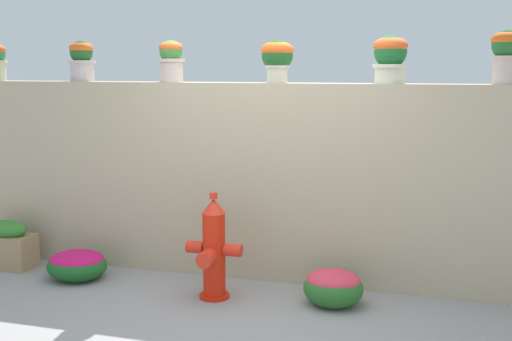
# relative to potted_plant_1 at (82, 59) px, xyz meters

# --- Properties ---
(ground_plane) EXTENTS (24.00, 24.00, 0.00)m
(ground_plane) POSITION_rel_potted_plant_1_xyz_m (1.98, -1.08, -2.05)
(ground_plane) COLOR gray
(stone_wall) EXTENTS (6.74, 0.30, 1.83)m
(stone_wall) POSITION_rel_potted_plant_1_xyz_m (1.98, -0.03, -1.14)
(stone_wall) COLOR tan
(stone_wall) RESTS_ON ground
(potted_plant_1) EXTENTS (0.27, 0.27, 0.40)m
(potted_plant_1) POSITION_rel_potted_plant_1_xyz_m (0.00, 0.00, 0.00)
(potted_plant_1) COLOR beige
(potted_plant_1) RESTS_ON stone_wall
(potted_plant_2) EXTENTS (0.26, 0.26, 0.39)m
(potted_plant_2) POSITION_rel_potted_plant_1_xyz_m (0.99, -0.05, -0.00)
(potted_plant_2) COLOR #C6B0A1
(potted_plant_2) RESTS_ON stone_wall
(potted_plant_3) EXTENTS (0.30, 0.30, 0.39)m
(potted_plant_3) POSITION_rel_potted_plant_1_xyz_m (2.01, -0.00, 0.01)
(potted_plant_3) COLOR #C0B79E
(potted_plant_3) RESTS_ON stone_wall
(potted_plant_4) EXTENTS (0.30, 0.30, 0.41)m
(potted_plant_4) POSITION_rel_potted_plant_1_xyz_m (3.02, -0.04, 0.01)
(potted_plant_4) COLOR beige
(potted_plant_4) RESTS_ON stone_wall
(potted_plant_5) EXTENTS (0.25, 0.25, 0.44)m
(potted_plant_5) POSITION_rel_potted_plant_1_xyz_m (3.95, -0.05, 0.05)
(potted_plant_5) COLOR beige
(potted_plant_5) RESTS_ON stone_wall
(fire_hydrant) EXTENTS (0.49, 0.39, 0.92)m
(fire_hydrant) POSITION_rel_potted_plant_1_xyz_m (1.65, -0.73, -1.63)
(fire_hydrant) COLOR red
(fire_hydrant) RESTS_ON ground
(flower_bush_left) EXTENTS (0.50, 0.45, 0.32)m
(flower_bush_left) POSITION_rel_potted_plant_1_xyz_m (2.66, -0.60, -1.89)
(flower_bush_left) COLOR #2B6B28
(flower_bush_left) RESTS_ON ground
(flower_bush_right) EXTENTS (0.57, 0.51, 0.28)m
(flower_bush_right) POSITION_rel_potted_plant_1_xyz_m (0.24, -0.62, -1.91)
(flower_bush_right) COLOR #1D5C22
(flower_bush_right) RESTS_ON ground
(planter_box) EXTENTS (0.58, 0.29, 0.48)m
(planter_box) POSITION_rel_potted_plant_1_xyz_m (-0.64, -0.50, -1.82)
(planter_box) COLOR #A1825B
(planter_box) RESTS_ON ground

